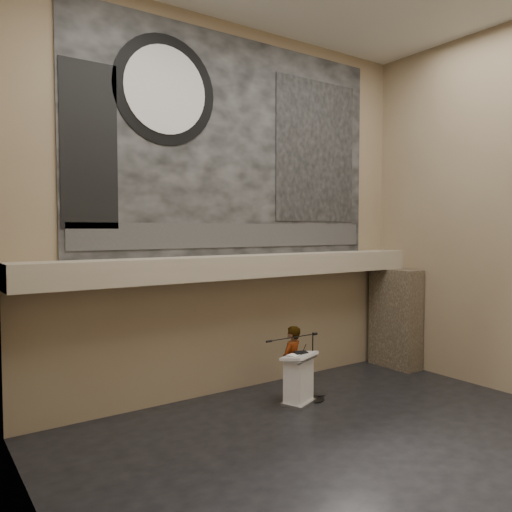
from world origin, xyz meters
TOP-DOWN VIEW (x-y plane):
  - floor at (0.00, 0.00)m, footprint 10.00×10.00m
  - wall_back at (0.00, 4.00)m, footprint 10.00×0.02m
  - wall_left at (-5.00, 0.00)m, footprint 0.02×8.00m
  - soffit at (0.00, 3.60)m, footprint 10.00×0.80m
  - sprinkler_left at (-1.60, 3.55)m, footprint 0.04×0.04m
  - sprinkler_right at (1.90, 3.55)m, footprint 0.04×0.04m
  - banner at (0.00, 3.97)m, footprint 8.00×0.05m
  - banner_text_strip at (0.00, 3.93)m, footprint 7.76×0.02m
  - banner_clock_rim at (-1.80, 3.93)m, footprint 2.30×0.02m
  - banner_clock_face at (-1.80, 3.91)m, footprint 1.84×0.02m
  - banner_building_print at (2.40, 3.93)m, footprint 2.60×0.02m
  - banner_brick_print at (-3.40, 3.93)m, footprint 1.10×0.02m
  - stone_pier at (4.65, 3.15)m, footprint 0.60×1.40m
  - lectern at (0.52, 2.34)m, footprint 0.92×0.79m
  - binder at (0.61, 2.37)m, footprint 0.33×0.30m
  - papers at (0.40, 2.32)m, footprint 0.29×0.35m
  - speaker_person at (0.59, 2.66)m, footprint 0.71×0.60m
  - mic_stand at (0.93, 2.40)m, footprint 1.54×0.52m

SIDE VIEW (x-z plane):
  - floor at x=0.00m, z-range 0.00..0.00m
  - mic_stand at x=0.93m, z-range -0.52..0.99m
  - lectern at x=0.52m, z-range -0.02..1.12m
  - speaker_person at x=0.59m, z-range 0.00..1.65m
  - papers at x=0.40m, z-range 1.10..1.10m
  - binder at x=0.61m, z-range 1.10..1.14m
  - stone_pier at x=4.65m, z-range 0.00..2.70m
  - sprinkler_left at x=-1.60m, z-range 2.64..2.70m
  - sprinkler_right at x=1.90m, z-range 2.64..2.70m
  - soffit at x=0.00m, z-range 2.70..3.20m
  - banner_text_strip at x=0.00m, z-range 3.38..3.93m
  - wall_back at x=0.00m, z-range 0.00..8.50m
  - wall_left at x=-5.00m, z-range 0.00..8.50m
  - banner_brick_print at x=-3.40m, z-range 3.80..7.00m
  - banner at x=0.00m, z-range 3.20..8.20m
  - banner_building_print at x=2.40m, z-range 4.00..7.60m
  - banner_clock_rim at x=-1.80m, z-range 5.55..7.85m
  - banner_clock_face at x=-1.80m, z-range 5.78..7.62m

